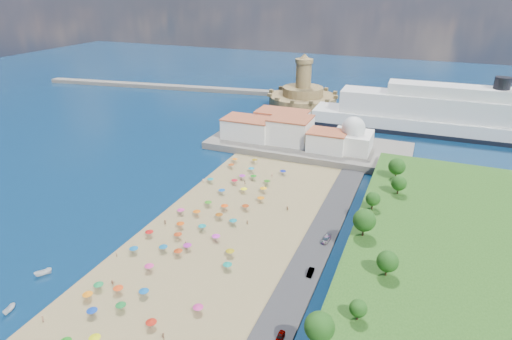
% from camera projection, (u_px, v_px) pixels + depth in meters
% --- Properties ---
extents(ground, '(700.00, 700.00, 0.00)m').
position_uv_depth(ground, '(215.00, 220.00, 136.87)').
color(ground, '#071938').
rests_on(ground, ground).
extents(terrace, '(90.00, 36.00, 3.00)m').
position_uv_depth(terrace, '(308.00, 146.00, 194.68)').
color(terrace, '#59544C').
rests_on(terrace, ground).
extents(jetty, '(18.00, 70.00, 2.40)m').
position_uv_depth(jetty, '(286.00, 120.00, 232.07)').
color(jetty, '#59544C').
rests_on(jetty, ground).
extents(breakwater, '(199.03, 34.77, 2.60)m').
position_uv_depth(breakwater, '(176.00, 87.00, 304.05)').
color(breakwater, '#59544C').
rests_on(breakwater, ground).
extents(waterfront_buildings, '(57.00, 29.00, 11.00)m').
position_uv_depth(waterfront_buildings, '(282.00, 129.00, 197.17)').
color(waterfront_buildings, silver).
rests_on(waterfront_buildings, terrace).
extents(domed_building, '(16.00, 16.00, 15.00)m').
position_uv_depth(domed_building, '(353.00, 137.00, 183.06)').
color(domed_building, silver).
rests_on(domed_building, terrace).
extents(fortress, '(40.00, 40.00, 32.40)m').
position_uv_depth(fortress, '(303.00, 98.00, 255.29)').
color(fortress, '#97804B').
rests_on(fortress, ground).
extents(cruise_ship, '(137.87, 23.43, 30.02)m').
position_uv_depth(cruise_ship, '(453.00, 118.00, 209.90)').
color(cruise_ship, black).
rests_on(cruise_ship, ground).
extents(beach_parasols, '(32.40, 114.11, 2.20)m').
position_uv_depth(beach_parasols, '(194.00, 230.00, 127.32)').
color(beach_parasols, gray).
rests_on(beach_parasols, beach).
extents(beachgoers, '(37.64, 93.21, 1.89)m').
position_uv_depth(beachgoers, '(202.00, 226.00, 131.14)').
color(beachgoers, tan).
rests_on(beachgoers, beach).
extents(moored_boats, '(6.46, 17.30, 1.68)m').
position_uv_depth(moored_boats, '(31.00, 286.00, 105.83)').
color(moored_boats, white).
rests_on(moored_boats, ground).
extents(parked_cars, '(2.41, 44.59, 1.40)m').
position_uv_depth(parked_cars, '(313.00, 267.00, 112.22)').
color(parked_cars, gray).
rests_on(parked_cars, promenade).
extents(hillside_trees, '(14.93, 106.19, 7.95)m').
position_uv_depth(hillside_trees, '(372.00, 230.00, 112.13)').
color(hillside_trees, '#382314').
rests_on(hillside_trees, hillside).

